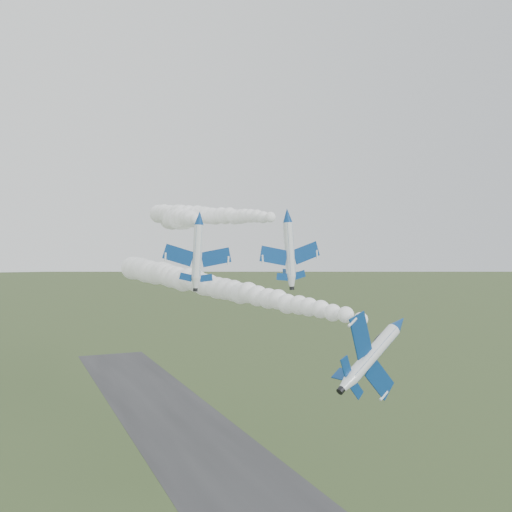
% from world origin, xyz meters
% --- Properties ---
extents(runway, '(24.00, 260.00, 0.04)m').
position_xyz_m(runway, '(0.00, 30.00, 0.02)').
color(runway, '#2E2D30').
rests_on(runway, ground).
extents(jet_lead, '(6.40, 13.13, 9.37)m').
position_xyz_m(jet_lead, '(5.85, -9.77, 32.11)').
color(jet_lead, white).
extents(smoke_trail_jet_lead, '(25.69, 72.86, 5.06)m').
position_xyz_m(smoke_trail_jet_lead, '(-3.24, 29.83, 34.31)').
color(smoke_trail_jet_lead, white).
extents(jet_pair_left, '(10.13, 11.92, 2.98)m').
position_xyz_m(jet_pair_left, '(-9.93, 16.97, 45.41)').
color(jet_pair_left, white).
extents(smoke_trail_jet_pair_left, '(20.18, 72.63, 5.54)m').
position_xyz_m(smoke_trail_jet_pair_left, '(-2.02, 55.22, 47.20)').
color(smoke_trail_jet_pair_left, white).
extents(jet_pair_right, '(11.00, 13.16, 3.28)m').
position_xyz_m(jet_pair_right, '(5.07, 17.75, 46.18)').
color(jet_pair_right, white).
extents(smoke_trail_jet_pair_right, '(10.40, 68.59, 4.90)m').
position_xyz_m(smoke_trail_jet_pair_right, '(2.97, 55.31, 48.13)').
color(smoke_trail_jet_pair_right, white).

